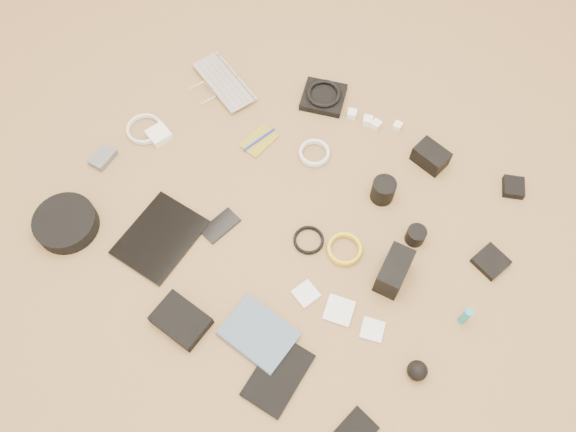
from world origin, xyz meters
The scene contains 32 objects.
laptop centered at (-0.48, 0.31, 0.01)m, with size 0.28×0.20×0.02m, color silver.
headphone_pouch centered at (-0.12, 0.48, 0.01)m, with size 0.15×0.14×0.03m, color black.
headphones centered at (-0.12, 0.48, 0.03)m, with size 0.13×0.13×0.02m, color black.
charger_a centered at (0.00, 0.47, 0.02)m, with size 0.03×0.03×0.03m, color white.
charger_b centered at (0.10, 0.48, 0.01)m, with size 0.03×0.03×0.03m, color white.
charger_c centered at (0.17, 0.51, 0.01)m, with size 0.03×0.03×0.03m, color white.
charger_d centered at (0.07, 0.48, 0.02)m, with size 0.03×0.03×0.03m, color white.
dslr_camera centered at (0.32, 0.45, 0.03)m, with size 0.11×0.08×0.06m, color black.
lens_pouch centered at (0.61, 0.50, 0.01)m, with size 0.07×0.08×0.03m, color black.
notebook_olive centered at (-0.21, 0.20, 0.00)m, with size 0.08×0.12×0.01m, color olive.
pen_blue centered at (-0.21, 0.20, 0.01)m, with size 0.01×0.01×0.14m, color #1323A2.
cable_white_a centered at (-0.02, 0.26, 0.01)m, with size 0.11×0.11×0.01m, color silver.
lens_a centered at (0.25, 0.24, 0.04)m, with size 0.08×0.08×0.08m, color black.
lens_b centered at (0.41, 0.16, 0.03)m, with size 0.06×0.06×0.06m, color black.
card_reader centered at (0.65, 0.21, 0.01)m, with size 0.09×0.09×0.02m, color black.
power_brick centered at (-0.52, 0.03, 0.02)m, with size 0.07×0.07×0.03m, color white.
cable_white_b centered at (-0.58, 0.02, 0.01)m, with size 0.13×0.13×0.01m, color silver.
cable_black centered at (0.13, -0.03, 0.00)m, with size 0.10×0.10×0.01m, color black.
cable_yellow centered at (0.25, 0.00, 0.01)m, with size 0.11×0.11×0.01m, color gold.
flash centered at (0.41, 0.00, 0.05)m, with size 0.07×0.14×0.10m, color black.
lens_cleaner centered at (0.66, 0.00, 0.04)m, with size 0.02×0.02×0.08m, color teal.
battery_charger centered at (-0.62, -0.15, 0.01)m, with size 0.06×0.09×0.02m, color #525357.
tablet centered at (-0.27, -0.28, 0.01)m, with size 0.21×0.26×0.01m, color black.
phone centered at (-0.13, -0.14, 0.00)m, with size 0.06×0.12×0.01m, color black.
filter_case_left centered at (0.22, -0.19, 0.00)m, with size 0.07×0.07×0.01m, color silver.
filter_case_mid centered at (0.33, -0.18, 0.01)m, with size 0.08×0.08×0.01m, color silver.
filter_case_right centered at (0.45, -0.17, 0.00)m, with size 0.07×0.07×0.01m, color silver.
air_blower centered at (0.61, -0.22, 0.03)m, with size 0.06×0.06×0.06m, color black.
headphone_case centered at (-0.54, -0.41, 0.03)m, with size 0.20×0.20×0.05m, color black.
drive_case centered at (-0.04, -0.46, 0.02)m, with size 0.16×0.11×0.04m, color black.
paperback centered at (0.17, -0.44, 0.01)m, with size 0.15×0.20×0.02m, color #425670.
notebook_black_a centered at (0.28, -0.44, 0.01)m, with size 0.13×0.21×0.01m, color black.
Camera 1 is at (0.48, -0.69, 1.63)m, focal length 35.00 mm.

